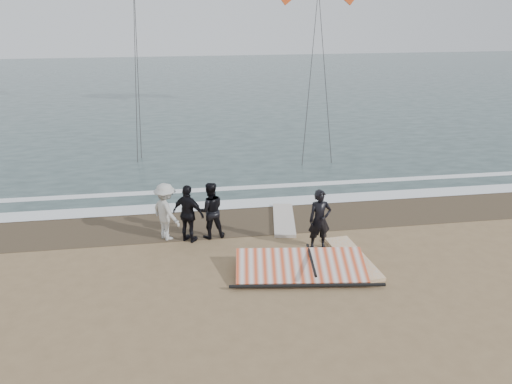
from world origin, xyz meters
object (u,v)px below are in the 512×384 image
board_cream (284,220)px  sail_rig (297,266)px  board_white (353,258)px  man_main (320,220)px

board_cream → sail_rig: sail_rig is taller
board_cream → sail_rig: 3.53m
board_cream → board_white: bearing=-54.7°
board_white → board_cream: (-1.48, 3.05, 0.00)m
board_white → board_cream: size_ratio=1.01×
man_main → board_cream: (-0.66, 2.15, -0.90)m
man_main → board_white: bearing=-48.1°
man_main → board_white: man_main is taller
sail_rig → board_cream: bearing=84.5°
board_white → sail_rig: sail_rig is taller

